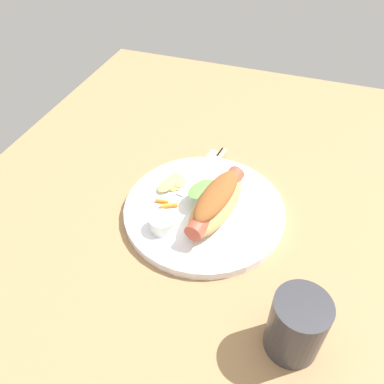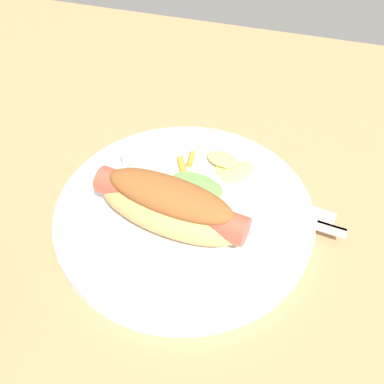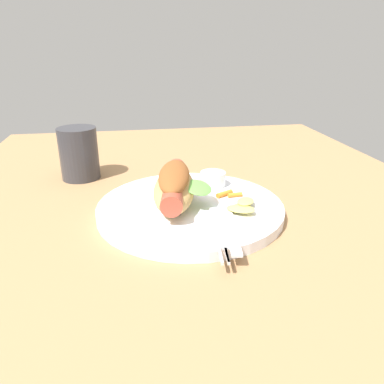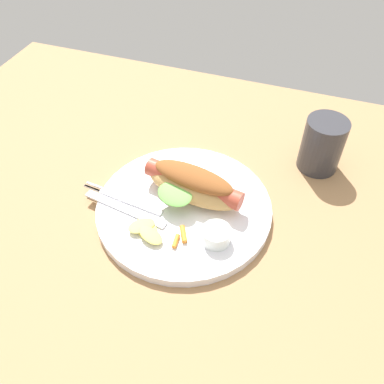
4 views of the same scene
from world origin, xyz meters
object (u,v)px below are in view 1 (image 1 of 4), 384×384
knife (198,172)px  fork (209,170)px  carrot_garnish (166,204)px  sauce_ramekin (163,223)px  chips_pile (173,183)px  drinking_cup (297,326)px  plate (204,210)px  hot_dog (217,200)px

knife → fork: bearing=-52.4°
knife → carrot_garnish: carrot_garnish is taller
fork → knife: 2.20cm
sauce_ramekin → fork: size_ratio=0.29×
chips_pile → carrot_garnish: size_ratio=1.65×
sauce_ramekin → carrot_garnish: (-5.22, -1.47, -0.84)cm
sauce_ramekin → fork: (-16.87, 2.94, -1.03)cm
knife → drinking_cup: size_ratio=1.52×
plate → hot_dog: size_ratio=1.66×
hot_dog → chips_pile: (-3.86, -9.65, -2.31)cm
knife → carrot_garnish: (10.60, -2.47, 0.22)cm
hot_dog → fork: (-10.17, -4.52, -2.71)cm
fork → chips_pile: bearing=147.4°
sauce_ramekin → chips_pile: size_ratio=0.62×
chips_pile → plate: bearing=64.6°
fork → carrot_garnish: size_ratio=3.46×
sauce_ramekin → drinking_cup: size_ratio=0.44×
plate → knife: 9.72cm
chips_pile → carrot_garnish: bearing=7.8°
fork → knife: size_ratio=0.99×
fork → carrot_garnish: 12.46cm
plate → chips_pile: size_ratio=4.05×
plate → sauce_ramekin: bearing=-36.0°
sauce_ramekin → fork: sauce_ramekin is taller
plate → knife: size_ratio=1.90×
hot_dog → drinking_cup: (19.12, 16.40, 0.51)cm
carrot_garnish → drinking_cup: drinking_cup is taller
plate → drinking_cup: (19.49, 18.71, 4.22)cm
plate → carrot_garnish: carrot_garnish is taller
knife → carrot_garnish: size_ratio=3.50×
sauce_ramekin → carrot_garnish: bearing=-164.3°
sauce_ramekin → carrot_garnish: 5.49cm
hot_dog → carrot_garnish: bearing=109.1°
hot_dog → sauce_ramekin: size_ratio=3.94×
fork → chips_pile: chips_pile is taller
plate → drinking_cup: drinking_cup is taller
sauce_ramekin → drinking_cup: bearing=62.5°
hot_dog → drinking_cup: size_ratio=1.73×
sauce_ramekin → hot_dog: bearing=132.0°
sauce_ramekin → chips_pile: (-10.56, -2.20, -0.63)cm
knife → drinking_cup: 36.47cm
drinking_cup → carrot_garnish: bearing=-124.9°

